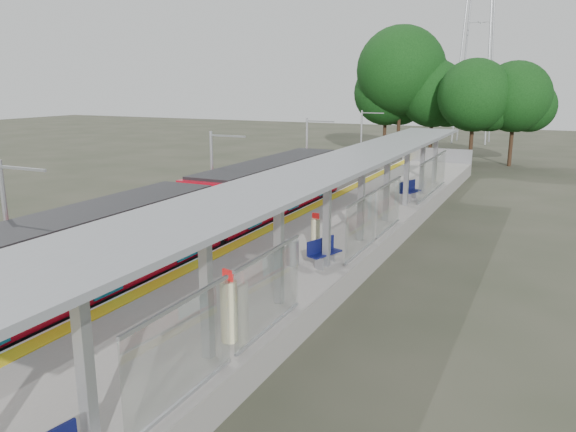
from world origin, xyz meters
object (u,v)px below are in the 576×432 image
(bench_far, at_px, (409,190))
(bench_mid, at_px, (323,251))
(train, at_px, (197,216))
(litter_bin, at_px, (293,252))
(info_pillar_near, at_px, (229,311))
(info_pillar_far, at_px, (316,235))

(bench_far, bearing_deg, bench_mid, -71.41)
(train, bearing_deg, litter_bin, -14.96)
(train, distance_m, info_pillar_near, 10.32)
(train, height_order, info_pillar_far, train)
(info_pillar_near, bearing_deg, train, 147.73)
(bench_mid, bearing_deg, info_pillar_far, 141.40)
(bench_mid, relative_size, litter_bin, 1.59)
(bench_far, distance_m, info_pillar_far, 12.01)
(train, relative_size, bench_far, 16.00)
(info_pillar_near, distance_m, litter_bin, 6.72)
(info_pillar_far, xyz_separation_m, litter_bin, (-0.08, -2.03, -0.21))
(litter_bin, bearing_deg, info_pillar_far, 87.66)
(train, bearing_deg, bench_far, 63.39)
(train, relative_size, info_pillar_near, 13.74)
(litter_bin, bearing_deg, bench_far, 85.82)
(bench_far, height_order, litter_bin, bench_far)
(info_pillar_far, bearing_deg, bench_far, 95.84)
(bench_mid, bearing_deg, train, -168.89)
(train, bearing_deg, info_pillar_near, -50.89)
(train, distance_m, info_pillar_far, 5.41)
(train, xyz_separation_m, bench_mid, (6.32, -0.88, -0.51))
(info_pillar_near, relative_size, info_pillar_far, 1.25)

